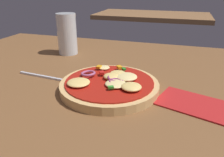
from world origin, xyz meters
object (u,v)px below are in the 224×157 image
object	(u,v)px
pizza	(110,85)
beer_glass	(67,37)
napkin	(193,104)
fork	(52,78)

from	to	relation	value
pizza	beer_glass	xyz separation A→B (m)	(-0.23, 0.23, 0.05)
beer_glass	napkin	size ratio (longest dim) A/B	0.85
pizza	fork	distance (m)	0.16
pizza	fork	size ratio (longest dim) A/B	1.18
pizza	beer_glass	size ratio (longest dim) A/B	1.66
pizza	napkin	distance (m)	0.18
napkin	beer_glass	bearing A→B (deg)	149.31
fork	beer_glass	xyz separation A→B (m)	(-0.07, 0.21, 0.06)
fork	beer_glass	distance (m)	0.23
beer_glass	napkin	distance (m)	0.48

